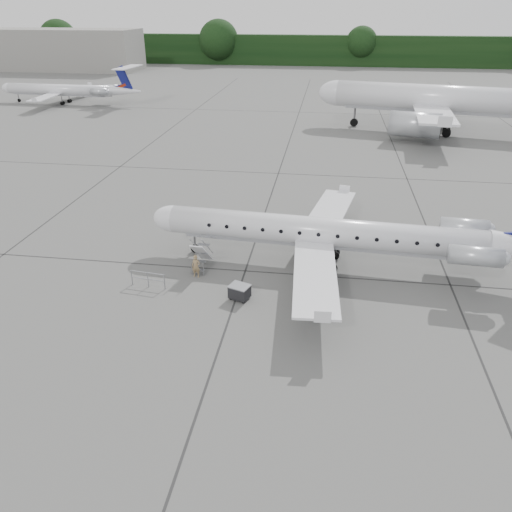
# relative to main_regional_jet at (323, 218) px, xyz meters

# --- Properties ---
(ground) EXTENTS (320.00, 320.00, 0.00)m
(ground) POSITION_rel_main_regional_jet_xyz_m (-0.28, -7.50, -3.35)
(ground) COLOR #565653
(ground) RESTS_ON ground
(treeline) EXTENTS (260.00, 4.00, 8.00)m
(treeline) POSITION_rel_main_regional_jet_xyz_m (-0.28, 122.50, 0.65)
(treeline) COLOR black
(treeline) RESTS_ON ground
(terminal_building) EXTENTS (40.00, 14.00, 10.00)m
(terminal_building) POSITION_rel_main_regional_jet_xyz_m (-70.28, 102.50, 1.65)
(terminal_building) COLOR gray
(terminal_building) RESTS_ON ground
(main_regional_jet) EXTENTS (27.35, 20.58, 6.69)m
(main_regional_jet) POSITION_rel_main_regional_jet_xyz_m (0.00, 0.00, 0.00)
(main_regional_jet) COLOR silver
(main_regional_jet) RESTS_ON ground
(airstair) EXTENTS (1.01, 2.29, 2.10)m
(airstair) POSITION_rel_main_regional_jet_xyz_m (-7.71, -1.56, -2.30)
(airstair) COLOR silver
(airstair) RESTS_ON ground
(passenger) EXTENTS (0.58, 0.40, 1.52)m
(passenger) POSITION_rel_main_regional_jet_xyz_m (-7.79, -2.83, -2.59)
(passenger) COLOR olive
(passenger) RESTS_ON ground
(safety_railing) EXTENTS (2.19, 0.34, 1.00)m
(safety_railing) POSITION_rel_main_regional_jet_xyz_m (-10.42, -4.49, -2.85)
(safety_railing) COLOR gray
(safety_railing) RESTS_ON ground
(baggage_cart) EXTENTS (1.35, 1.23, 0.96)m
(baggage_cart) POSITION_rel_main_regional_jet_xyz_m (-4.60, -5.08, -2.87)
(baggage_cart) COLOR black
(baggage_cart) RESTS_ON ground
(bg_narrowbody) EXTENTS (38.66, 31.14, 12.35)m
(bg_narrowbody) POSITION_rel_main_regional_jet_xyz_m (14.23, 41.34, 2.83)
(bg_narrowbody) COLOR silver
(bg_narrowbody) RESTS_ON ground
(bg_regional_left) EXTENTS (25.68, 19.14, 6.49)m
(bg_regional_left) POSITION_rel_main_regional_jet_xyz_m (-46.82, 54.80, -0.10)
(bg_regional_left) COLOR silver
(bg_regional_left) RESTS_ON ground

